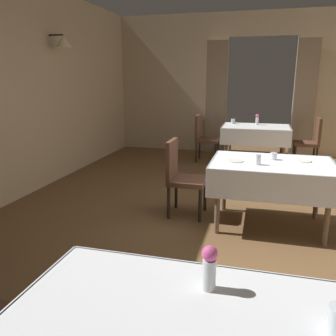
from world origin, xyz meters
TOP-DOWN VIEW (x-y plane):
  - ground at (0.00, 0.00)m, footprint 10.08×10.08m
  - wall_back at (0.00, 4.18)m, footprint 6.40×0.27m
  - dining_table_mid at (0.23, 0.10)m, footprint 1.33×0.96m
  - dining_table_far at (-0.01, 3.11)m, footprint 1.27×0.94m
  - chair_mid_left at (-0.82, 0.18)m, footprint 0.44×0.44m
  - chair_far_right at (1.01, 3.20)m, footprint 0.44×0.44m
  - chair_far_left at (-1.03, 3.11)m, footprint 0.44×0.44m
  - flower_vase_near at (-0.09, -2.47)m, footprint 0.07×0.07m
  - glass_mid_a at (0.24, 0.22)m, footprint 0.08×0.08m
  - glass_mid_b at (0.07, -0.07)m, footprint 0.06×0.06m
  - plate_mid_c at (0.55, 0.22)m, footprint 0.19×0.19m
  - plate_mid_d at (-0.18, 0.03)m, footprint 0.19×0.19m
  - flower_vase_far at (-0.00, 3.32)m, footprint 0.07×0.07m
  - glass_far_b at (-0.47, 3.37)m, footprint 0.08×0.08m

SIDE VIEW (x-z plane):
  - ground at x=0.00m, z-range 0.00..0.00m
  - chair_mid_left at x=-0.82m, z-range 0.05..0.98m
  - chair_far_right at x=1.01m, z-range 0.05..0.98m
  - chair_far_left at x=-1.03m, z-range 0.05..0.98m
  - dining_table_far at x=-0.01m, z-range 0.27..1.02m
  - dining_table_mid at x=0.23m, z-range 0.27..1.02m
  - plate_mid_c at x=0.55m, z-range 0.75..0.76m
  - plate_mid_d at x=-0.18m, z-range 0.75..0.76m
  - glass_mid_a at x=0.24m, z-range 0.75..0.83m
  - glass_far_b at x=-0.47m, z-range 0.75..0.85m
  - glass_mid_b at x=0.07m, z-range 0.75..0.86m
  - flower_vase_near at x=-0.09m, z-range 0.76..0.96m
  - flower_vase_far at x=0.00m, z-range 0.76..0.97m
  - wall_back at x=0.00m, z-range 0.01..3.01m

